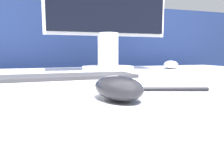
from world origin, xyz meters
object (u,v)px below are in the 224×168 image
object	(u,v)px
keyboard	(56,80)
computer_mouse_near	(118,88)
monitor	(108,11)
computer_mouse_far	(171,65)

from	to	relation	value
keyboard	computer_mouse_near	bearing A→B (deg)	-67.47
monitor	computer_mouse_far	bearing A→B (deg)	4.09
computer_mouse_near	computer_mouse_far	xyz separation A→B (m)	(0.47, 0.58, -0.00)
monitor	computer_mouse_far	world-z (taller)	monitor
computer_mouse_near	keyboard	world-z (taller)	computer_mouse_near
keyboard	computer_mouse_far	bearing A→B (deg)	33.56
monitor	computer_mouse_far	size ratio (longest dim) A/B	4.30
computer_mouse_near	monitor	size ratio (longest dim) A/B	0.23
keyboard	computer_mouse_far	world-z (taller)	computer_mouse_far
monitor	computer_mouse_far	xyz separation A→B (m)	(0.32, 0.02, -0.23)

